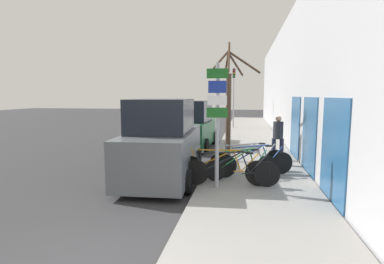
{
  "coord_description": "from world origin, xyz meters",
  "views": [
    {
      "loc": [
        2.21,
        -3.46,
        2.57
      ],
      "look_at": [
        0.59,
        5.83,
        1.41
      ],
      "focal_mm": 28.0,
      "sensor_mm": 36.0,
      "label": 1
    }
  ],
  "objects_px": {
    "bicycle_0": "(231,171)",
    "parked_car_1": "(193,127)",
    "bicycle_4": "(248,160)",
    "bicycle_1": "(223,168)",
    "pedestrian_near": "(278,135)",
    "parked_car_0": "(163,143)",
    "signpost": "(217,119)",
    "street_tree": "(229,105)",
    "traffic_light": "(234,89)",
    "bicycle_3": "(254,163)",
    "bicycle_2": "(242,166)"
  },
  "relations": [
    {
      "from": "bicycle_0",
      "to": "parked_car_1",
      "type": "bearing_deg",
      "value": 14.46
    },
    {
      "from": "bicycle_4",
      "to": "bicycle_1",
      "type": "bearing_deg",
      "value": 127.07
    },
    {
      "from": "bicycle_4",
      "to": "pedestrian_near",
      "type": "bearing_deg",
      "value": -52.2
    },
    {
      "from": "bicycle_4",
      "to": "parked_car_0",
      "type": "height_order",
      "value": "parked_car_0"
    },
    {
      "from": "parked_car_0",
      "to": "parked_car_1",
      "type": "height_order",
      "value": "parked_car_0"
    },
    {
      "from": "signpost",
      "to": "parked_car_1",
      "type": "distance_m",
      "value": 7.02
    },
    {
      "from": "street_tree",
      "to": "pedestrian_near",
      "type": "bearing_deg",
      "value": 13.43
    },
    {
      "from": "parked_car_1",
      "to": "pedestrian_near",
      "type": "relative_size",
      "value": 2.56
    },
    {
      "from": "bicycle_0",
      "to": "traffic_light",
      "type": "bearing_deg",
      "value": -2.08
    },
    {
      "from": "signpost",
      "to": "bicycle_3",
      "type": "bearing_deg",
      "value": 52.95
    },
    {
      "from": "bicycle_4",
      "to": "pedestrian_near",
      "type": "xyz_separation_m",
      "value": [
        1.11,
        2.08,
        0.56
      ]
    },
    {
      "from": "bicycle_2",
      "to": "bicycle_3",
      "type": "xyz_separation_m",
      "value": [
        0.37,
        0.38,
        0.03
      ]
    },
    {
      "from": "bicycle_2",
      "to": "pedestrian_near",
      "type": "distance_m",
      "value": 3.16
    },
    {
      "from": "bicycle_3",
      "to": "parked_car_1",
      "type": "distance_m",
      "value": 6.09
    },
    {
      "from": "bicycle_0",
      "to": "bicycle_3",
      "type": "height_order",
      "value": "bicycle_0"
    },
    {
      "from": "bicycle_1",
      "to": "parked_car_0",
      "type": "xyz_separation_m",
      "value": [
        -1.91,
        0.65,
        0.55
      ]
    },
    {
      "from": "bicycle_2",
      "to": "pedestrian_near",
      "type": "relative_size",
      "value": 1.21
    },
    {
      "from": "bicycle_0",
      "to": "signpost",
      "type": "bearing_deg",
      "value": 114.61
    },
    {
      "from": "parked_car_0",
      "to": "street_tree",
      "type": "bearing_deg",
      "value": 46.73
    },
    {
      "from": "bicycle_1",
      "to": "street_tree",
      "type": "distance_m",
      "value": 3.34
    },
    {
      "from": "bicycle_1",
      "to": "traffic_light",
      "type": "bearing_deg",
      "value": 10.11
    },
    {
      "from": "parked_car_1",
      "to": "traffic_light",
      "type": "xyz_separation_m",
      "value": [
        1.68,
        8.36,
        2.0
      ]
    },
    {
      "from": "signpost",
      "to": "street_tree",
      "type": "distance_m",
      "value": 3.37
    },
    {
      "from": "bicycle_4",
      "to": "parked_car_1",
      "type": "height_order",
      "value": "parked_car_1"
    },
    {
      "from": "street_tree",
      "to": "bicycle_3",
      "type": "bearing_deg",
      "value": -66.14
    },
    {
      "from": "bicycle_4",
      "to": "bicycle_3",
      "type": "bearing_deg",
      "value": -177.32
    },
    {
      "from": "bicycle_1",
      "to": "traffic_light",
      "type": "height_order",
      "value": "traffic_light"
    },
    {
      "from": "bicycle_1",
      "to": "bicycle_4",
      "type": "bearing_deg",
      "value": -19.83
    },
    {
      "from": "signpost",
      "to": "parked_car_1",
      "type": "height_order",
      "value": "signpost"
    },
    {
      "from": "parked_car_0",
      "to": "traffic_light",
      "type": "xyz_separation_m",
      "value": [
        1.63,
        13.97,
        1.93
      ]
    },
    {
      "from": "pedestrian_near",
      "to": "street_tree",
      "type": "xyz_separation_m",
      "value": [
        -1.81,
        -0.43,
        1.12
      ]
    },
    {
      "from": "bicycle_2",
      "to": "bicycle_4",
      "type": "distance_m",
      "value": 0.76
    },
    {
      "from": "bicycle_1",
      "to": "bicycle_2",
      "type": "relative_size",
      "value": 1.26
    },
    {
      "from": "bicycle_2",
      "to": "bicycle_1",
      "type": "bearing_deg",
      "value": 108.6
    },
    {
      "from": "bicycle_2",
      "to": "bicycle_0",
      "type": "bearing_deg",
      "value": 133.17
    },
    {
      "from": "bicycle_3",
      "to": "pedestrian_near",
      "type": "xyz_separation_m",
      "value": [
        0.93,
        2.44,
        0.56
      ]
    },
    {
      "from": "signpost",
      "to": "bicycle_0",
      "type": "bearing_deg",
      "value": 28.62
    },
    {
      "from": "signpost",
      "to": "parked_car_0",
      "type": "xyz_separation_m",
      "value": [
        -1.76,
        1.11,
        -0.86
      ]
    },
    {
      "from": "bicycle_1",
      "to": "pedestrian_near",
      "type": "bearing_deg",
      "value": -19.37
    },
    {
      "from": "bicycle_0",
      "to": "bicycle_1",
      "type": "height_order",
      "value": "bicycle_1"
    },
    {
      "from": "bicycle_2",
      "to": "bicycle_4",
      "type": "relative_size",
      "value": 0.87
    },
    {
      "from": "bicycle_0",
      "to": "bicycle_2",
      "type": "xyz_separation_m",
      "value": [
        0.27,
        0.77,
        -0.03
      ]
    },
    {
      "from": "signpost",
      "to": "bicycle_4",
      "type": "relative_size",
      "value": 1.39
    },
    {
      "from": "bicycle_0",
      "to": "bicycle_4",
      "type": "xyz_separation_m",
      "value": [
        0.47,
        1.51,
        -0.0
      ]
    },
    {
      "from": "bicycle_0",
      "to": "street_tree",
      "type": "bearing_deg",
      "value": 0.32
    },
    {
      "from": "parked_car_1",
      "to": "traffic_light",
      "type": "bearing_deg",
      "value": 82.22
    },
    {
      "from": "bicycle_1",
      "to": "parked_car_1",
      "type": "relative_size",
      "value": 0.6
    },
    {
      "from": "parked_car_1",
      "to": "bicycle_3",
      "type": "bearing_deg",
      "value": -58.71
    },
    {
      "from": "bicycle_3",
      "to": "bicycle_4",
      "type": "bearing_deg",
      "value": 4.7
    },
    {
      "from": "signpost",
      "to": "street_tree",
      "type": "relative_size",
      "value": 0.75
    }
  ]
}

